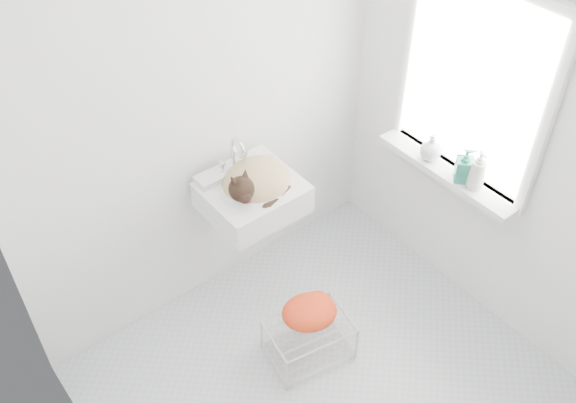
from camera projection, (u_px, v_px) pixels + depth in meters
floor at (323, 384)px, 3.47m from camera, size 2.20×2.00×0.02m
back_wall at (201, 106)px, 3.21m from camera, size 2.20×0.02×2.50m
right_wall at (505, 118)px, 3.14m from camera, size 0.02×2.00×2.50m
left_wall at (83, 357)px, 2.12m from camera, size 0.02×2.00×2.50m
window_glass at (475, 84)px, 3.18m from camera, size 0.01×0.80×1.00m
window_frame at (473, 85)px, 3.17m from camera, size 0.04×0.90×1.10m
windowsill at (447, 171)px, 3.49m from camera, size 0.16×0.88×0.04m
sink at (252, 186)px, 3.38m from camera, size 0.50×0.43×0.20m
faucet at (231, 148)px, 3.39m from camera, size 0.18×0.13×0.18m
cat at (256, 180)px, 3.35m from camera, size 0.40×0.32×0.25m
wire_rack at (309, 337)px, 3.51m from camera, size 0.47×0.37×0.26m
towel at (309, 316)px, 3.45m from camera, size 0.36×0.31×0.12m
bottle_a at (474, 187)px, 3.37m from camera, size 0.10×0.10×0.19m
bottle_b at (461, 179)px, 3.41m from camera, size 0.12×0.12×0.19m
bottle_c at (429, 158)px, 3.55m from camera, size 0.15×0.15×0.15m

